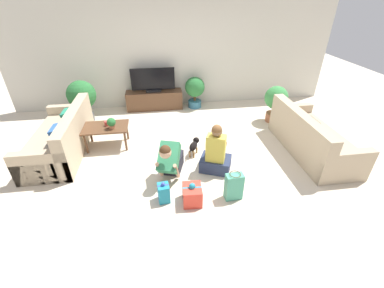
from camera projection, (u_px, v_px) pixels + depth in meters
ground_plane at (187, 154)px, 5.04m from camera, size 16.00×16.00×0.00m
wall_back at (174, 56)px, 6.59m from camera, size 8.40×0.06×2.60m
sofa_left at (62, 139)px, 4.99m from camera, size 0.90×2.07×0.83m
sofa_right at (310, 138)px, 5.00m from camera, size 0.90×2.07×0.83m
coffee_table at (106, 129)px, 5.11m from camera, size 0.87×0.57×0.45m
tv_console at (155, 100)px, 6.84m from camera, size 1.46×0.41×0.48m
tv at (153, 81)px, 6.57m from camera, size 1.11×0.20×0.61m
potted_plant_corner_left at (82, 97)px, 6.01m from camera, size 0.66×0.66×0.99m
potted_plant_corner_right at (276, 101)px, 6.03m from camera, size 0.54×0.54×0.87m
potted_plant_back_right at (195, 89)px, 6.79m from camera, size 0.52×0.52×0.82m
person_kneeling at (170, 159)px, 4.30m from camera, size 0.53×0.82×0.78m
person_sitting at (216, 155)px, 4.44m from camera, size 0.63×0.60×0.92m
dog at (194, 145)px, 4.96m from camera, size 0.26×0.41×0.29m
gift_box_a at (164, 193)px, 3.87m from camera, size 0.19×0.20×0.35m
gift_box_b at (192, 194)px, 3.85m from camera, size 0.30×0.34×0.36m
gift_bag_a at (234, 186)px, 3.89m from camera, size 0.27×0.18×0.46m
mug at (107, 124)px, 5.10m from camera, size 0.12×0.08×0.09m
tabletop_plant at (111, 123)px, 4.95m from camera, size 0.17×0.17×0.22m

